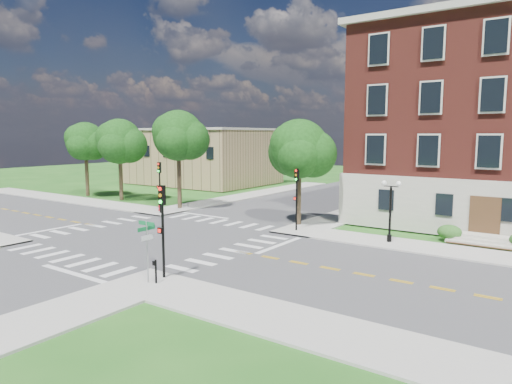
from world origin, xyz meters
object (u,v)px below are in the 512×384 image
Objects in this scene: street_sign_pole at (147,240)px; fire_hydrant at (160,207)px; traffic_signal_nw at (159,181)px; twin_lamp_west at (390,207)px; push_button_post at (156,270)px; traffic_signal_ne at (297,191)px; traffic_signal_se at (162,219)px.

street_sign_pole is 4.13× the size of fire_hydrant.
street_sign_pole is at bearing -44.96° from traffic_signal_nw.
fire_hydrant is (-22.70, 0.03, -2.06)m from twin_lamp_west.
street_sign_pole is 22.22m from fire_hydrant.
traffic_signal_nw reaches higher than push_button_post.
traffic_signal_ne is 7.23m from twin_lamp_west.
traffic_signal_se is 20.16m from traffic_signal_nw.
twin_lamp_west is 17.05m from street_sign_pole.
twin_lamp_west reaches higher than fire_hydrant.
traffic_signal_ne is (-0.27, 14.19, 0.00)m from traffic_signal_se.
push_button_post is (15.16, -14.61, -2.39)m from traffic_signal_nw.
traffic_signal_se reaches higher than fire_hydrant.
traffic_signal_se is 1.00× the size of traffic_signal_nw.
traffic_signal_nw is 6.40× the size of fire_hydrant.
traffic_signal_ne and traffic_signal_nw have the same top height.
traffic_signal_nw is 21.74m from twin_lamp_west.
push_button_post is at bearing -112.98° from twin_lamp_west.
traffic_signal_se is 21.64m from fire_hydrant.
twin_lamp_west reaches higher than push_button_post.
traffic_signal_se and traffic_signal_ne have the same top height.
traffic_signal_se reaches higher than push_button_post.
push_button_post reaches higher than fire_hydrant.
traffic_signal_nw is (-14.79, 13.71, 0.00)m from traffic_signal_se.
fire_hydrant is at bearing 135.27° from street_sign_pole.
street_sign_pole is at bearing -44.73° from fire_hydrant.
push_button_post is 1.60× the size of fire_hydrant.
twin_lamp_west is 16.86m from push_button_post.
traffic_signal_se is at bearing -42.73° from fire_hydrant.
push_button_post is at bearing -67.29° from traffic_signal_se.
fire_hydrant is at bearing 178.61° from traffic_signal_ne.
traffic_signal_se is 1.00× the size of traffic_signal_ne.
twin_lamp_west is (6.92, 14.54, -0.66)m from traffic_signal_se.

